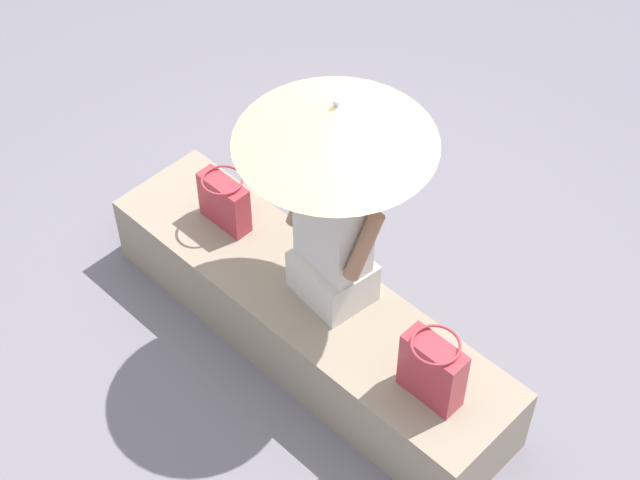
% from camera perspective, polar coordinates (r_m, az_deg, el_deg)
% --- Properties ---
extents(ground_plane, '(14.00, 14.00, 0.00)m').
position_cam_1_polar(ground_plane, '(5.04, -0.66, -5.77)').
color(ground_plane, slate).
extents(stone_bench, '(2.21, 0.55, 0.40)m').
position_cam_1_polar(stone_bench, '(4.88, -0.68, -4.36)').
color(stone_bench, gray).
rests_on(stone_bench, ground).
extents(person_seated, '(0.49, 0.32, 0.90)m').
position_cam_1_polar(person_seated, '(4.43, 0.75, 0.31)').
color(person_seated, beige).
rests_on(person_seated, stone_bench).
extents(parasol, '(0.84, 0.84, 1.11)m').
position_cam_1_polar(parasol, '(4.04, 0.90, 6.47)').
color(parasol, '#B7B7BC').
rests_on(parasol, stone_bench).
extents(handbag_black, '(0.27, 0.20, 0.29)m').
position_cam_1_polar(handbag_black, '(4.94, -5.36, 2.18)').
color(handbag_black, '#B2333D').
rests_on(handbag_black, stone_bench).
extents(tote_bag_canvas, '(0.28, 0.21, 0.35)m').
position_cam_1_polar(tote_bag_canvas, '(4.27, 6.28, -7.19)').
color(tote_bag_canvas, '#B2333D').
rests_on(tote_bag_canvas, stone_bench).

